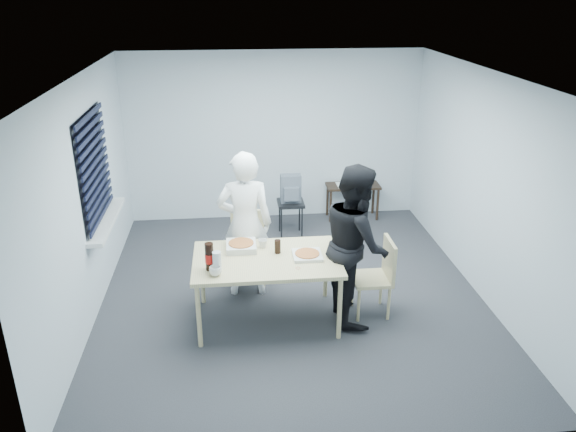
{
  "coord_description": "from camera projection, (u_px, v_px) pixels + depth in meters",
  "views": [
    {
      "loc": [
        -0.65,
        -5.9,
        3.48
      ],
      "look_at": [
        -0.03,
        0.1,
        0.98
      ],
      "focal_mm": 35.0,
      "sensor_mm": 36.0,
      "label": 1
    }
  ],
  "objects": [
    {
      "name": "black_box",
      "position": [
        367.0,
        182.0,
        8.84
      ],
      "size": [
        0.17,
        0.15,
        0.06
      ],
      "primitive_type": "cube",
      "rotation": [
        0.0,
        0.0,
        -0.42
      ],
      "color": "black",
      "rests_on": "side_table"
    },
    {
      "name": "dining_table",
      "position": [
        267.0,
        263.0,
        6.02
      ],
      "size": [
        1.57,
        0.99,
        0.76
      ],
      "color": "beige",
      "rests_on": "ground"
    },
    {
      "name": "mug_a",
      "position": [
        215.0,
        271.0,
        5.63
      ],
      "size": [
        0.17,
        0.17,
        0.1
      ],
      "primitive_type": "imported",
      "rotation": [
        0.0,
        0.0,
        0.52
      ],
      "color": "silver",
      "rests_on": "dining_table"
    },
    {
      "name": "room",
      "position": [
        98.0,
        176.0,
        6.42
      ],
      "size": [
        5.0,
        5.0,
        5.0
      ],
      "color": "#2C2C31",
      "rests_on": "ground"
    },
    {
      "name": "backpack",
      "position": [
        291.0,
        189.0,
        8.1
      ],
      "size": [
        0.29,
        0.22,
        0.41
      ],
      "rotation": [
        0.0,
        0.0,
        -0.25
      ],
      "color": "slate",
      "rests_on": "stool"
    },
    {
      "name": "side_table",
      "position": [
        353.0,
        190.0,
        8.84
      ],
      "size": [
        0.83,
        0.37,
        0.55
      ],
      "color": "#302418",
      "rests_on": "ground"
    },
    {
      "name": "person_white",
      "position": [
        245.0,
        225.0,
        6.52
      ],
      "size": [
        0.65,
        0.42,
        1.77
      ],
      "primitive_type": "imported",
      "rotation": [
        0.0,
        0.0,
        3.14
      ],
      "color": "white",
      "rests_on": "ground"
    },
    {
      "name": "plastic_cups",
      "position": [
        217.0,
        262.0,
        5.68
      ],
      "size": [
        0.11,
        0.11,
        0.22
      ],
      "primitive_type": "cylinder",
      "rotation": [
        0.0,
        0.0,
        0.26
      ],
      "color": "silver",
      "rests_on": "dining_table"
    },
    {
      "name": "chair_right",
      "position": [
        379.0,
        272.0,
        6.24
      ],
      "size": [
        0.42,
        0.42,
        0.89
      ],
      "color": "beige",
      "rests_on": "ground"
    },
    {
      "name": "mug_b",
      "position": [
        263.0,
        243.0,
        6.23
      ],
      "size": [
        0.1,
        0.1,
        0.09
      ],
      "primitive_type": "imported",
      "color": "silver",
      "rests_on": "dining_table"
    },
    {
      "name": "chair_far",
      "position": [
        248.0,
        241.0,
        6.98
      ],
      "size": [
        0.42,
        0.42,
        0.89
      ],
      "color": "beige",
      "rests_on": "ground"
    },
    {
      "name": "rubber_band",
      "position": [
        298.0,
        268.0,
        5.78
      ],
      "size": [
        0.05,
        0.05,
        0.0
      ],
      "primitive_type": "torus",
      "rotation": [
        0.0,
        0.0,
        -0.07
      ],
      "color": "red",
      "rests_on": "dining_table"
    },
    {
      "name": "soda_bottle",
      "position": [
        209.0,
        257.0,
        5.7
      ],
      "size": [
        0.09,
        0.09,
        0.3
      ],
      "rotation": [
        0.0,
        0.0,
        -0.15
      ],
      "color": "black",
      "rests_on": "dining_table"
    },
    {
      "name": "cola_glass",
      "position": [
        278.0,
        247.0,
        6.09
      ],
      "size": [
        0.08,
        0.08,
        0.15
      ],
      "primitive_type": "cylinder",
      "rotation": [
        0.0,
        0.0,
        0.28
      ],
      "color": "black",
      "rests_on": "dining_table"
    },
    {
      "name": "papers",
      "position": [
        344.0,
        185.0,
        8.79
      ],
      "size": [
        0.24,
        0.32,
        0.0
      ],
      "primitive_type": "cube",
      "rotation": [
        0.0,
        0.0,
        -0.1
      ],
      "color": "white",
      "rests_on": "side_table"
    },
    {
      "name": "stool",
      "position": [
        291.0,
        209.0,
        8.23
      ],
      "size": [
        0.38,
        0.38,
        0.53
      ],
      "color": "black",
      "rests_on": "ground"
    },
    {
      "name": "pizza_box_a",
      "position": [
        241.0,
        246.0,
        6.19
      ],
      "size": [
        0.33,
        0.33,
        0.08
      ],
      "rotation": [
        0.0,
        0.0,
        -0.13
      ],
      "color": "silver",
      "rests_on": "dining_table"
    },
    {
      "name": "pizza_box_b",
      "position": [
        307.0,
        255.0,
        6.02
      ],
      "size": [
        0.31,
        0.31,
        0.04
      ],
      "rotation": [
        0.0,
        0.0,
        -0.04
      ],
      "color": "silver",
      "rests_on": "dining_table"
    },
    {
      "name": "person_black",
      "position": [
        356.0,
        244.0,
        6.05
      ],
      "size": [
        0.47,
        0.86,
        1.77
      ],
      "primitive_type": "imported",
      "rotation": [
        0.0,
        0.0,
        1.57
      ],
      "color": "black",
      "rests_on": "ground"
    }
  ]
}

